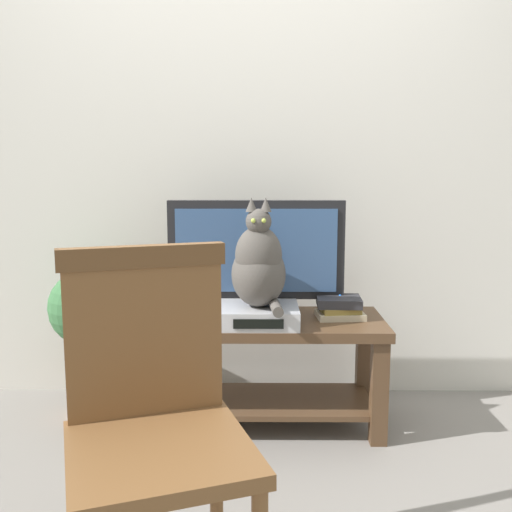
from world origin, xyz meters
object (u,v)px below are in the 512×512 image
Objects in this scene: tv_stand at (256,353)px; cat at (259,266)px; book_stack at (339,307)px; wooden_chair at (153,404)px; tv at (256,255)px; potted_plant at (88,324)px; media_box at (259,315)px.

cat is (0.01, -0.10, 0.41)m from tv_stand.
book_stack is at bearing 3.48° from tv_stand.
wooden_chair is at bearing -105.95° from cat.
tv is 0.19m from cat.
tv_stand is 2.44× the size of cat.
media_box is at bearing -12.83° from potted_plant.
media_box reaches higher than tv_stand.
media_box is (0.01, -0.09, 0.20)m from tv_stand.
book_stack is (0.37, -0.07, -0.23)m from tv.
cat reaches higher than potted_plant.
tv is at bearing 93.64° from media_box.
tv_stand is at bearing 76.10° from wooden_chair.
media_box is at bearing 94.42° from cat.
media_box is 0.36× the size of wooden_chair.
tv_stand is at bearing 97.42° from media_box.
tv is at bearing 169.79° from book_stack.
potted_plant is at bearing 167.17° from media_box.
wooden_chair is (-0.28, -0.98, 0.01)m from media_box.
potted_plant is (-1.16, 0.07, -0.10)m from book_stack.
potted_plant reaches higher than tv_stand.
tv_stand is 1.43× the size of tv.
media_box is 1.02m from wooden_chair.
tv_stand is 3.33× the size of media_box.
media_box is 1.57× the size of book_stack.
wooden_chair reaches higher than media_box.
tv_stand is 0.43m from book_stack.
tv is 1.21m from wooden_chair.
tv is at bearing 77.15° from wooden_chair.
tv_stand is at bearing -90.02° from tv.
potted_plant reaches higher than book_stack.
tv_stand is 1.20× the size of wooden_chair.
tv_stand is 1.12m from wooden_chair.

